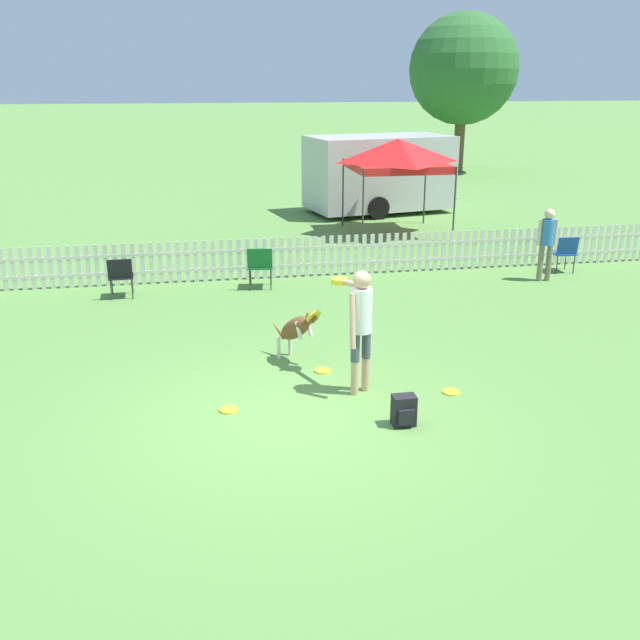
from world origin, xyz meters
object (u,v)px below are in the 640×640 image
object	(u,v)px
folding_chair_blue_left	(565,251)
tree_left_grove	(464,69)
equipment_trailer	(379,172)
handler_person	(360,316)
frisbee_near_dog	(451,392)
frisbee_near_handler	(323,371)
folding_chair_center	(260,264)
leaping_dog	(296,328)
canopy_tent_main	(398,154)
backpack_on_grass	(404,411)
folding_chair_green_right	(121,274)
spectator_standing	(547,238)
frisbee_midfield	(229,410)

from	to	relation	value
folding_chair_blue_left	tree_left_grove	bearing A→B (deg)	-101.18
folding_chair_blue_left	equipment_trailer	distance (m)	8.22
handler_person	frisbee_near_dog	bearing A→B (deg)	-43.16
equipment_trailer	frisbee_near_dog	bearing A→B (deg)	-111.63
frisbee_near_handler	folding_chair_center	xyz separation A→B (m)	(-0.45, 4.42, 0.51)
leaping_dog	canopy_tent_main	bearing A→B (deg)	-144.36
backpack_on_grass	equipment_trailer	world-z (taller)	equipment_trailer
backpack_on_grass	tree_left_grove	distance (m)	25.54
folding_chair_center	folding_chair_green_right	xyz separation A→B (m)	(-2.69, -0.16, -0.04)
leaping_dog	folding_chair_center	xyz separation A→B (m)	(-0.13, 4.01, -0.02)
folding_chair_green_right	equipment_trailer	world-z (taller)	equipment_trailer
frisbee_near_dog	spectator_standing	distance (m)	6.40
folding_chair_blue_left	folding_chair_green_right	distance (m)	9.32
frisbee_midfield	spectator_standing	bearing A→B (deg)	36.24
handler_person	frisbee_near_handler	world-z (taller)	handler_person
frisbee_near_handler	folding_chair_green_right	xyz separation A→B (m)	(-3.14, 4.26, 0.47)
backpack_on_grass	spectator_standing	size ratio (longest dim) A/B	0.26
folding_chair_blue_left	handler_person	bearing A→B (deg)	44.20
frisbee_near_handler	canopy_tent_main	xyz separation A→B (m)	(3.72, 9.20, 2.10)
frisbee_near_handler	spectator_standing	size ratio (longest dim) A/B	0.16
handler_person	frisbee_near_dog	size ratio (longest dim) A/B	7.17
handler_person	frisbee_near_handler	size ratio (longest dim) A/B	7.17
handler_person	leaping_dog	world-z (taller)	handler_person
folding_chair_blue_left	canopy_tent_main	distance (m)	5.53
handler_person	folding_chair_green_right	distance (m)	6.14
folding_chair_center	spectator_standing	xyz separation A→B (m)	(5.89, -0.44, 0.39)
backpack_on_grass	spectator_standing	bearing A→B (deg)	50.60
handler_person	equipment_trailer	world-z (taller)	equipment_trailer
handler_person	spectator_standing	bearing A→B (deg)	13.21
frisbee_near_dog	spectator_standing	world-z (taller)	spectator_standing
frisbee_near_handler	leaping_dog	bearing A→B (deg)	127.69
frisbee_near_dog	tree_left_grove	world-z (taller)	tree_left_grove
handler_person	folding_chair_center	size ratio (longest dim) A/B	1.96
leaping_dog	equipment_trailer	bearing A→B (deg)	-139.80
tree_left_grove	spectator_standing	bearing A→B (deg)	-105.06
leaping_dog	frisbee_near_dog	size ratio (longest dim) A/B	4.35
frisbee_midfield	canopy_tent_main	xyz separation A→B (m)	(5.13, 10.25, 2.10)
canopy_tent_main	folding_chair_blue_left	bearing A→B (deg)	-62.31
spectator_standing	tree_left_grove	world-z (taller)	tree_left_grove
frisbee_midfield	folding_chair_blue_left	bearing A→B (deg)	36.28
frisbee_near_dog	tree_left_grove	bearing A→B (deg)	69.16
spectator_standing	handler_person	bearing A→B (deg)	48.10
frisbee_near_dog	canopy_tent_main	xyz separation A→B (m)	(2.14, 10.24, 2.10)
backpack_on_grass	folding_chair_blue_left	size ratio (longest dim) A/B	0.48
frisbee_near_handler	tree_left_grove	size ratio (longest dim) A/B	0.04
handler_person	frisbee_near_dog	distance (m)	1.64
folding_chair_blue_left	folding_chair_center	xyz separation A→B (m)	(-6.62, -0.10, 0.03)
canopy_tent_main	spectator_standing	xyz separation A→B (m)	(1.72, -5.22, -1.21)
frisbee_midfield	canopy_tent_main	distance (m)	11.65
frisbee_midfield	frisbee_near_dog	bearing A→B (deg)	0.17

